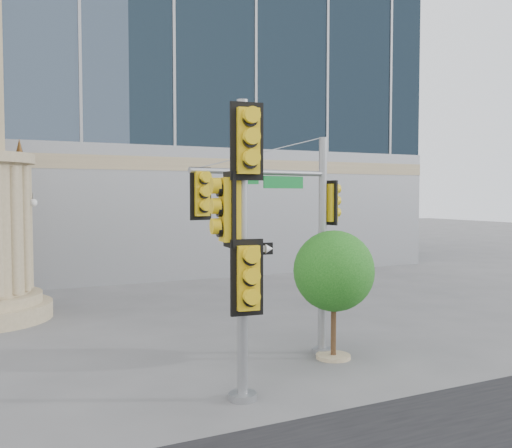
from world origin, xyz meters
name	(u,v)px	position (x,y,z in m)	size (l,w,h in m)	color
ground	(294,377)	(0.00, 0.00, 0.00)	(120.00, 120.00, 0.00)	#545456
main_signal_pole	(292,221)	(0.60, 1.14, 3.24)	(4.03, 1.02, 5.22)	slate
secondary_signal_pole	(241,226)	(-1.63, -0.86, 3.29)	(0.97, 0.79, 5.60)	slate
street_tree	(335,274)	(1.54, 0.77, 1.99)	(1.94, 1.89, 3.02)	#9C8A6A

